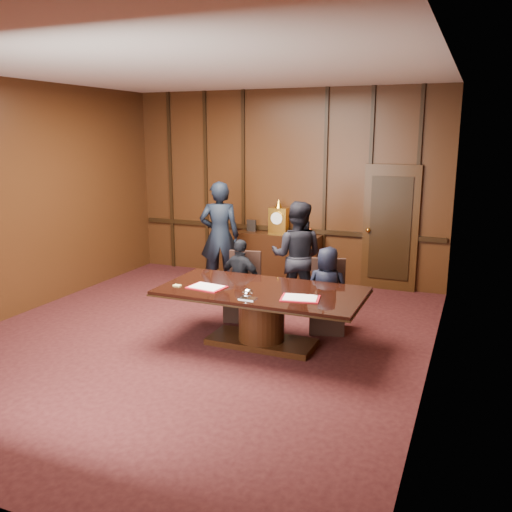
# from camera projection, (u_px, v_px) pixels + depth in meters

# --- Properties ---
(room) EXTENTS (7.00, 7.04, 3.50)m
(room) POSITION_uv_depth(u_px,v_px,m) (200.00, 212.00, 7.00)
(room) COLOR black
(room) RESTS_ON ground
(sideboard) EXTENTS (1.60, 0.45, 1.54)m
(sideboard) POSITION_uv_depth(u_px,v_px,m) (278.00, 255.00, 10.11)
(sideboard) COLOR black
(sideboard) RESTS_ON ground
(conference_table) EXTENTS (2.62, 1.32, 0.76)m
(conference_table) POSITION_uv_depth(u_px,v_px,m) (262.00, 308.00, 7.01)
(conference_table) COLOR black
(conference_table) RESTS_ON ground
(folder_left) EXTENTS (0.50, 0.39, 0.02)m
(folder_left) POSITION_uv_depth(u_px,v_px,m) (207.00, 287.00, 7.02)
(folder_left) COLOR #AA0F1B
(folder_left) RESTS_ON conference_table
(folder_right) EXTENTS (0.51, 0.41, 0.02)m
(folder_right) POSITION_uv_depth(u_px,v_px,m) (300.00, 298.00, 6.55)
(folder_right) COLOR #AA0F1B
(folder_right) RESTS_ON conference_table
(inkstand) EXTENTS (0.20, 0.14, 0.12)m
(inkstand) POSITION_uv_depth(u_px,v_px,m) (248.00, 294.00, 6.54)
(inkstand) COLOR white
(inkstand) RESTS_ON conference_table
(notepad) EXTENTS (0.10, 0.08, 0.01)m
(notepad) POSITION_uv_depth(u_px,v_px,m) (177.00, 285.00, 7.09)
(notepad) COLOR #D2BF66
(notepad) RESTS_ON conference_table
(chair_left) EXTENTS (0.56, 0.56, 0.99)m
(chair_left) POSITION_uv_depth(u_px,v_px,m) (243.00, 299.00, 8.09)
(chair_left) COLOR black
(chair_left) RESTS_ON ground
(chair_right) EXTENTS (0.59, 0.59, 0.99)m
(chair_right) POSITION_uv_depth(u_px,v_px,m) (327.00, 310.00, 7.61)
(chair_right) COLOR black
(chair_right) RESTS_ON ground
(signatory_left) EXTENTS (0.75, 0.41, 1.21)m
(signatory_left) POSITION_uv_depth(u_px,v_px,m) (241.00, 280.00, 7.95)
(signatory_left) COLOR black
(signatory_left) RESTS_ON ground
(signatory_right) EXTENTS (0.61, 0.41, 1.21)m
(signatory_right) POSITION_uv_depth(u_px,v_px,m) (327.00, 290.00, 7.47)
(signatory_right) COLOR black
(signatory_right) RESTS_ON ground
(witness_left) EXTENTS (0.82, 0.69, 1.91)m
(witness_left) POSITION_uv_depth(u_px,v_px,m) (220.00, 236.00, 9.50)
(witness_left) COLOR black
(witness_left) RESTS_ON ground
(witness_right) EXTENTS (0.90, 0.74, 1.71)m
(witness_right) POSITION_uv_depth(u_px,v_px,m) (297.00, 256.00, 8.37)
(witness_right) COLOR black
(witness_right) RESTS_ON ground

